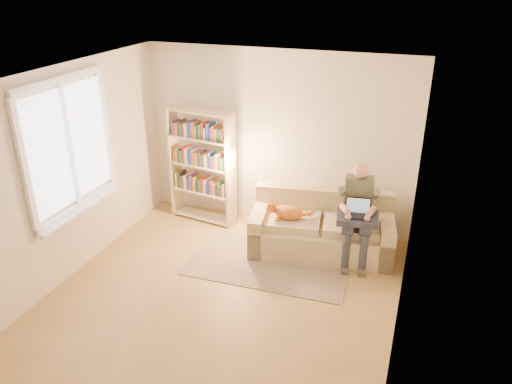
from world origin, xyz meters
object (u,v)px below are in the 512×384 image
at_px(laptop, 354,210).
at_px(cat, 288,212).
at_px(bookshelf, 202,161).
at_px(person, 358,208).
at_px(sofa, 321,231).

bearing_deg(laptop, cat, 171.13).
height_order(cat, laptop, laptop).
relative_size(laptop, bookshelf, 0.20).
bearing_deg(bookshelf, cat, -10.69).
bearing_deg(laptop, person, 68.10).
xyz_separation_m(sofa, laptop, (0.44, -0.19, 0.48)).
relative_size(person, cat, 2.22).
bearing_deg(person, sofa, 161.90).
xyz_separation_m(person, laptop, (-0.03, -0.11, 0.02)).
xyz_separation_m(person, bookshelf, (-2.39, 0.39, 0.21)).
bearing_deg(cat, sofa, 14.79).
xyz_separation_m(sofa, bookshelf, (-1.92, 0.31, 0.67)).
relative_size(person, bookshelf, 0.76).
bearing_deg(sofa, cat, -165.21).
distance_m(person, laptop, 0.12).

